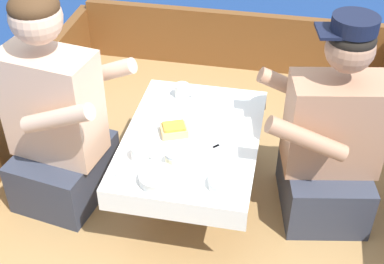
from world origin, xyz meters
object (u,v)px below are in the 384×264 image
(person_starboard, at_px, (330,143))
(coffee_cup_starboard, at_px, (140,153))
(sandwich, at_px, (174,130))
(tin_can, at_px, (173,159))
(person_port, at_px, (57,122))
(coffee_cup_port, at_px, (182,91))

(person_starboard, bearing_deg, coffee_cup_starboard, 8.29)
(sandwich, relative_size, tin_can, 2.06)
(person_starboard, bearing_deg, person_port, -3.66)
(tin_can, bearing_deg, person_starboard, 22.97)
(person_port, bearing_deg, coffee_cup_starboard, -6.64)
(person_starboard, bearing_deg, coffee_cup_port, -28.30)
(coffee_cup_port, distance_m, tin_can, 0.50)
(sandwich, relative_size, coffee_cup_starboard, 1.36)
(sandwich, height_order, tin_can, sandwich)
(coffee_cup_port, bearing_deg, person_starboard, -17.83)
(person_port, distance_m, person_starboard, 1.20)
(person_port, distance_m, coffee_cup_port, 0.61)
(person_starboard, xyz_separation_m, coffee_cup_starboard, (-0.77, -0.26, 0.03))
(person_starboard, xyz_separation_m, tin_can, (-0.63, -0.27, 0.03))
(person_starboard, distance_m, coffee_cup_port, 0.74)
(coffee_cup_port, relative_size, coffee_cup_starboard, 0.96)
(person_port, bearing_deg, coffee_cup_port, 46.53)
(coffee_cup_starboard, bearing_deg, sandwich, 60.30)
(person_port, relative_size, sandwich, 7.39)
(coffee_cup_starboard, height_order, tin_can, coffee_cup_starboard)
(person_port, distance_m, sandwich, 0.52)
(person_starboard, xyz_separation_m, sandwich, (-0.67, -0.08, 0.03))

